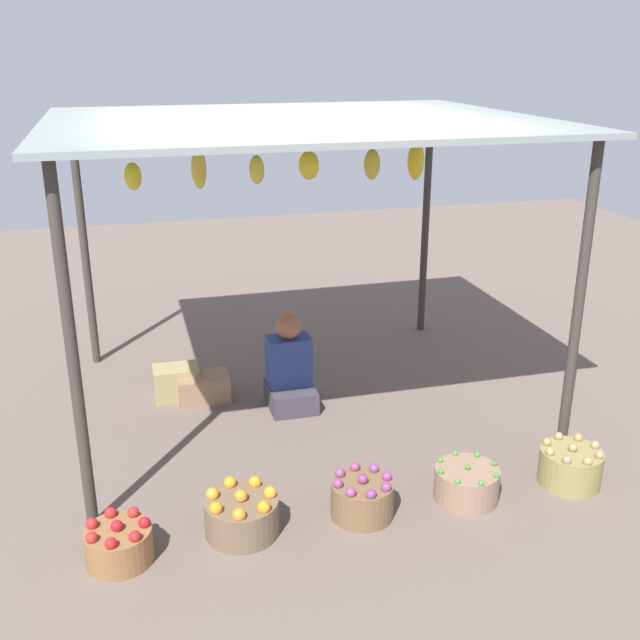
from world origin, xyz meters
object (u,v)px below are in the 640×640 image
Objects in this scene: basket_green_chilies at (467,483)px; basket_red_apples at (119,544)px; basket_purple_onions at (362,498)px; wooden_crate_near_vendor at (204,387)px; vendor_person at (290,371)px; basket_oranges at (242,515)px; wooden_crate_stacked_rear at (176,382)px; basket_potatoes at (570,466)px.

basket_red_apples is at bearing -178.46° from basket_green_chilies.
basket_purple_onions is 0.95× the size of wooden_crate_near_vendor.
vendor_person is 1.76× the size of basket_oranges.
vendor_person is 1.88× the size of basket_green_chilies.
vendor_person is 1.60m from basket_purple_onions.
wooden_crate_near_vendor is at bearing 127.79° from basket_green_chilies.
basket_purple_onions is at bearing -179.97° from basket_green_chilies.
wooden_crate_stacked_rear is (-0.21, 1.96, 0.01)m from basket_oranges.
basket_green_chilies is at bearing -63.48° from vendor_person.
basket_oranges is at bearing -112.70° from vendor_person.
vendor_person is 2.14× the size of wooden_crate_stacked_rear.
vendor_person reaches higher than basket_potatoes.
basket_red_apples is at bearing -177.74° from basket_purple_onions.
basket_oranges is at bearing 6.04° from basket_red_apples.
basket_purple_onions reaches higher than basket_red_apples.
basket_red_apples is at bearing -179.12° from basket_potatoes.
wooden_crate_stacked_rear is (-0.21, 0.11, 0.03)m from wooden_crate_near_vendor.
vendor_person is 1.78m from basket_green_chilies.
wooden_crate_stacked_rear is at bearing 115.83° from basket_purple_onions.
vendor_person is at bearing 116.52° from basket_green_chilies.
vendor_person is at bearing 133.77° from basket_potatoes.
basket_red_apples is 0.93× the size of wooden_crate_near_vendor.
basket_red_apples is 0.86× the size of basket_oranges.
wooden_crate_near_vendor is at bearing 139.30° from basket_potatoes.
basket_oranges is 1.21× the size of wooden_crate_stacked_rear.
basket_potatoes is at bearing 0.88° from basket_red_apples.
basket_green_chilies is at bearing -0.68° from basket_oranges.
basket_green_chilies is (0.79, -1.59, -0.19)m from vendor_person.
basket_potatoes is at bearing -0.80° from basket_oranges.
basket_red_apples is 1.46m from basket_purple_onions.
wooden_crate_stacked_rear is at bearing 76.27° from basket_red_apples.
basket_purple_onions is 1.07× the size of wooden_crate_stacked_rear.
vendor_person is 0.74m from wooden_crate_near_vendor.
basket_purple_onions is at bearing 179.48° from basket_potatoes.
vendor_person is 1.99× the size of basket_purple_onions.
basket_red_apples is 2.06m from wooden_crate_near_vendor.
basket_oranges is at bearing 178.66° from basket_purple_onions.
wooden_crate_stacked_rear is at bearing 140.31° from basket_potatoes.
basket_green_chilies reaches higher than wooden_crate_near_vendor.
basket_oranges is at bearing 179.20° from basket_potatoes.
basket_purple_onions is (1.46, 0.06, 0.01)m from basket_red_apples.
basket_green_chilies is 2.37m from wooden_crate_near_vendor.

